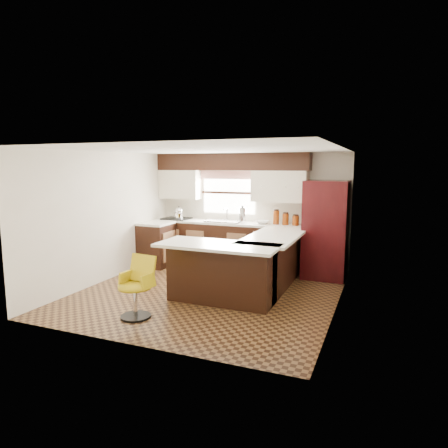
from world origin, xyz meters
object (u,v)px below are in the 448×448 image
at_px(peninsula_long, 271,263).
at_px(peninsula_return, 222,274).
at_px(refrigerator, 326,229).
at_px(bar_chair, 135,288).

height_order(peninsula_long, peninsula_return, same).
height_order(peninsula_return, refrigerator, refrigerator).
relative_size(peninsula_long, bar_chair, 2.22).
height_order(peninsula_long, refrigerator, refrigerator).
bearing_deg(refrigerator, peninsula_return, -122.45).
distance_m(peninsula_long, peninsula_return, 1.11).
bearing_deg(peninsula_long, refrigerator, 54.09).
distance_m(peninsula_return, refrigerator, 2.48).
xyz_separation_m(peninsula_long, refrigerator, (0.78, 1.08, 0.48)).
bearing_deg(bar_chair, peninsula_return, 58.63).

